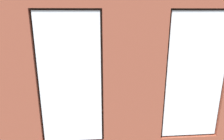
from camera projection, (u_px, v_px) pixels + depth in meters
ground_plane at (116, 102)px, 6.24m from camera, size 6.21×6.44×0.10m
brick_wall_with_windows at (134, 73)px, 3.03m from camera, size 5.61×0.30×3.49m
white_wall_right at (14, 47)px, 5.35m from camera, size 0.10×5.44×3.49m
couch_by_window at (125, 131)px, 4.04m from camera, size 2.09×0.87×0.80m
couch_left at (184, 90)px, 6.14m from camera, size 0.98×1.76×0.80m
coffee_table at (100, 85)px, 6.39m from camera, size 1.51×0.86×0.45m
cup_ceramic at (112, 80)px, 6.54m from camera, size 0.09×0.09×0.10m
candle_jar at (104, 83)px, 6.25m from camera, size 0.08×0.08×0.12m
remote_gray at (94, 82)px, 6.47m from camera, size 0.18×0.08×0.02m
remote_black at (86, 85)px, 6.22m from camera, size 0.18×0.10×0.02m
media_console at (35, 94)px, 6.06m from camera, size 1.03×0.42×0.49m
tv_flatscreen at (33, 75)px, 5.89m from camera, size 1.05×0.20×0.73m
papasan_chair at (89, 71)px, 7.70m from camera, size 1.19×1.19×0.72m
potted_plant_by_left_couch at (159, 78)px, 7.37m from camera, size 0.21×0.21×0.50m
potted_plant_foreground_right at (57, 67)px, 8.00m from camera, size 0.50×0.50×0.85m
potted_plant_corner_near_left at (164, 64)px, 8.38m from camera, size 0.52×0.52×0.89m
potted_plant_between_couches at (198, 107)px, 4.07m from camera, size 1.07×1.07×1.56m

